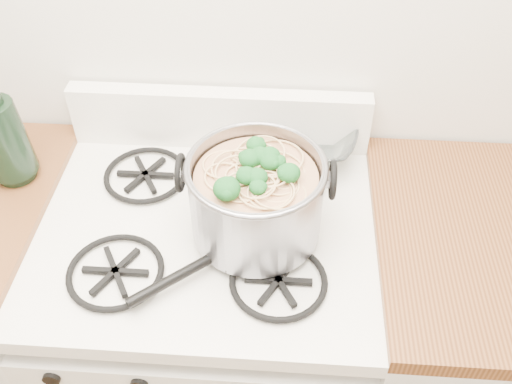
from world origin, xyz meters
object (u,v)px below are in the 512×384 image
gas_range (216,338)px  spatula (235,245)px  stock_pot (256,198)px  glass_bowl (307,142)px

gas_range → spatula: spatula is taller
gas_range → stock_pot: (0.11, -0.02, 0.58)m
glass_bowl → gas_range: bearing=-128.9°
spatula → glass_bowl: size_ratio=3.07×
gas_range → stock_pot: stock_pot is taller
stock_pot → glass_bowl: bearing=69.5°
gas_range → glass_bowl: size_ratio=9.15×
spatula → glass_bowl: (0.15, 0.35, 0.00)m
glass_bowl → stock_pot: bearing=-110.5°
gas_range → stock_pot: size_ratio=2.89×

